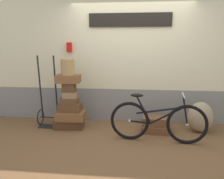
% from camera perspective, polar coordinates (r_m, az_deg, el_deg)
% --- Properties ---
extents(ground, '(9.73, 5.20, 0.06)m').
position_cam_1_polar(ground, '(4.52, 4.12, -11.06)').
color(ground, brown).
extents(station_building, '(7.73, 0.74, 2.75)m').
position_cam_1_polar(station_building, '(5.05, 4.84, 7.68)').
color(station_building, gray).
rests_on(station_building, ground).
extents(suitcase_0, '(0.61, 0.46, 0.18)m').
position_cam_1_polar(suitcase_0, '(4.88, -10.42, -8.05)').
color(suitcase_0, '#4C2D19').
rests_on(suitcase_0, ground).
extents(suitcase_1, '(0.57, 0.42, 0.16)m').
position_cam_1_polar(suitcase_1, '(4.79, -9.99, -6.22)').
color(suitcase_1, brown).
rests_on(suitcase_1, suitcase_0).
extents(suitcase_2, '(0.44, 0.30, 0.16)m').
position_cam_1_polar(suitcase_2, '(4.77, -10.16, -4.27)').
color(suitcase_2, brown).
rests_on(suitcase_2, suitcase_1).
extents(suitcase_3, '(0.35, 0.26, 0.12)m').
position_cam_1_polar(suitcase_3, '(4.72, -10.39, -2.72)').
color(suitcase_3, brown).
rests_on(suitcase_3, suitcase_2).
extents(suitcase_4, '(0.28, 0.21, 0.12)m').
position_cam_1_polar(suitcase_4, '(4.68, -10.23, -1.34)').
color(suitcase_4, '#937051').
rests_on(suitcase_4, suitcase_3).
extents(suitcase_5, '(0.25, 0.20, 0.18)m').
position_cam_1_polar(suitcase_5, '(4.66, -10.42, 0.49)').
color(suitcase_5, brown).
rests_on(suitcase_5, suitcase_4).
extents(suitcase_6, '(0.49, 0.36, 0.16)m').
position_cam_1_polar(suitcase_6, '(4.66, -10.60, 2.60)').
color(suitcase_6, brown).
rests_on(suitcase_6, suitcase_5).
extents(suitcase_7, '(0.57, 0.48, 0.13)m').
position_cam_1_polar(suitcase_7, '(4.67, 10.71, -9.22)').
color(suitcase_7, brown).
rests_on(suitcase_7, ground).
extents(suitcase_8, '(0.53, 0.40, 0.16)m').
position_cam_1_polar(suitcase_8, '(4.62, 10.61, -7.50)').
color(suitcase_8, brown).
rests_on(suitcase_8, suitcase_7).
extents(wicker_basket, '(0.26, 0.26, 0.30)m').
position_cam_1_polar(wicker_basket, '(4.61, -10.77, 5.39)').
color(wicker_basket, '#A8844C').
rests_on(wicker_basket, suitcase_6).
extents(luggage_trolley, '(0.42, 0.39, 1.45)m').
position_cam_1_polar(luggage_trolley, '(5.02, -15.16, -4.98)').
color(luggage_trolley, black).
rests_on(luggage_trolley, ground).
extents(burlap_sack, '(0.48, 0.40, 0.59)m').
position_cam_1_polar(burlap_sack, '(4.81, 20.72, -6.30)').
color(burlap_sack, '#9E8966').
rests_on(burlap_sack, ground).
extents(bicycle, '(1.65, 0.46, 0.85)m').
position_cam_1_polar(bicycle, '(4.11, 11.02, -7.69)').
color(bicycle, black).
rests_on(bicycle, ground).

